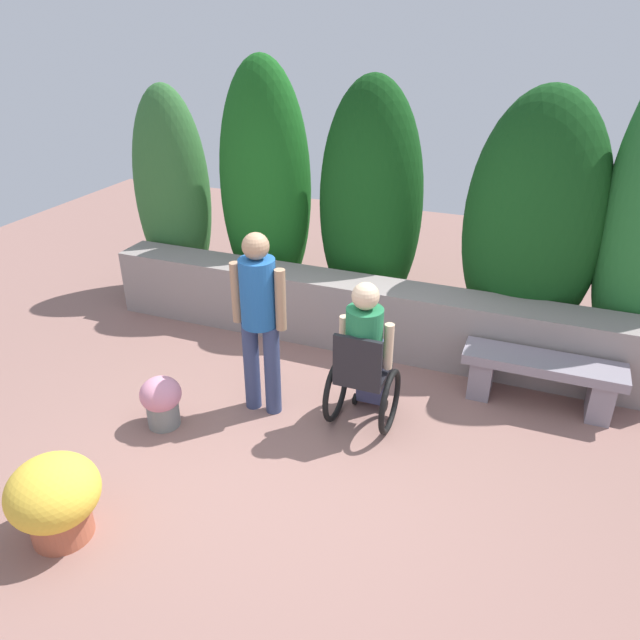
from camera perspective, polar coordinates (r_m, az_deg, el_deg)
The scene contains 8 objects.
ground_plane at distance 5.07m, azimuth -2.24°, elevation -11.66°, with size 13.53×13.53×0.00m, color #90675E.
stone_retaining_wall at distance 6.27m, azimuth 4.12°, elevation 0.52°, with size 5.72×0.46×0.73m, color gray.
hedge_backdrop at distance 6.41m, azimuth 7.95°, elevation 10.58°, with size 6.14×0.94×3.09m.
stone_bench at distance 5.70m, azimuth 20.25°, elevation -4.92°, with size 1.38×0.38×0.47m.
person_in_wheelchair at distance 4.98m, azimuth 4.29°, elevation -3.72°, with size 0.53×0.66×1.33m.
person_standing_companion at distance 5.00m, azimuth -5.80°, elevation 0.62°, with size 0.49×0.30×1.65m.
flower_pot_purple_near at distance 5.30m, azimuth -14.81°, elevation -7.34°, with size 0.35×0.35×0.46m.
flower_pot_terracotta_by_wall at distance 4.48m, azimuth -23.85°, elevation -15.16°, with size 0.60×0.60×0.62m.
Camera 1 is at (1.61, -3.59, 3.19)m, focal length 33.74 mm.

